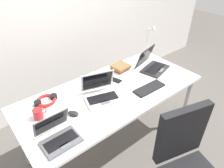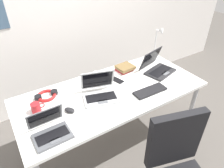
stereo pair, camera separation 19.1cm
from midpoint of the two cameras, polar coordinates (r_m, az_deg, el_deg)
ground_plane at (r=2.46m, az=-2.30°, el=-16.00°), size 12.00×12.00×0.00m
wall_back at (r=2.61m, az=-18.73°, el=19.54°), size 6.00×0.13×2.60m
desk at (r=1.99m, az=-2.75°, el=-3.35°), size 1.80×0.80×0.74m
desk_lamp at (r=2.51m, az=8.21°, el=11.52°), size 0.12×0.18×0.40m
laptop_back_left at (r=2.31m, az=8.80°, el=5.22°), size 0.38×0.36×0.23m
laptop_mid_desk at (r=1.86m, az=-6.02°, el=-2.66°), size 0.38×0.35×0.22m
laptop_front_left at (r=1.56m, az=-18.34°, el=-13.69°), size 0.27×0.25×0.19m
external_keyboard at (r=1.99m, az=7.71°, el=-1.27°), size 0.33×0.13×0.02m
computer_mouse at (r=1.73m, az=-13.91°, el=-8.11°), size 0.10×0.11×0.03m
cell_phone at (r=2.10m, az=-1.73°, el=1.07°), size 0.10×0.15×0.01m
headphones at (r=1.94m, az=-20.70°, el=-4.38°), size 0.21×0.18×0.04m
pill_bottle at (r=2.11m, az=-7.94°, el=2.12°), size 0.04×0.04×0.08m
book_stack at (r=2.27m, az=0.04°, el=4.62°), size 0.20×0.17×0.06m
coffee_mug at (r=1.77m, az=-22.87°, el=-7.82°), size 0.11×0.08×0.09m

